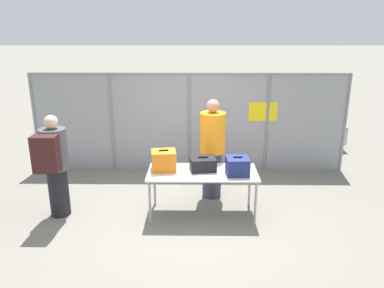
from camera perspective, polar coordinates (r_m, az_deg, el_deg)
ground_plane at (r=6.44m, az=-0.76°, el=-10.59°), size 120.00×120.00×0.00m
fence_section at (r=7.97m, az=-0.33°, el=3.55°), size 6.67×0.07×2.13m
inspection_table at (r=6.14m, az=1.60°, el=-4.73°), size 1.78×0.81×0.77m
suitcase_orange at (r=6.15m, az=-4.32°, el=-2.51°), size 0.44×0.39×0.35m
suitcase_black at (r=6.16m, az=1.68°, el=-3.03°), size 0.45×0.39×0.23m
suitcase_navy at (r=6.01m, az=6.94°, el=-3.33°), size 0.37×0.38×0.30m
traveler_hooded at (r=6.39m, az=-20.28°, el=-2.73°), size 0.42×0.66×1.71m
security_worker_near at (r=6.73m, az=3.12°, el=-0.59°), size 0.45×0.45×1.82m
utility_trailer at (r=10.31m, az=13.04°, el=2.11°), size 4.02×2.06×0.63m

